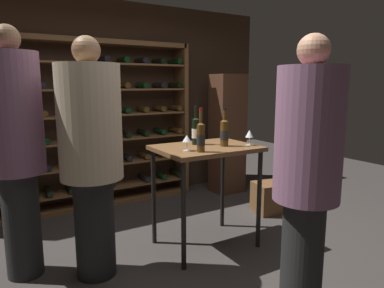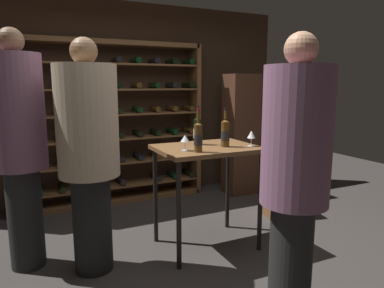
{
  "view_description": "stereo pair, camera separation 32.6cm",
  "coord_description": "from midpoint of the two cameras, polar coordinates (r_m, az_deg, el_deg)",
  "views": [
    {
      "loc": [
        -1.5,
        -2.48,
        1.59
      ],
      "look_at": [
        0.15,
        0.28,
        1.03
      ],
      "focal_mm": 32.75,
      "sensor_mm": 36.0,
      "label": 1
    },
    {
      "loc": [
        -1.22,
        -2.63,
        1.59
      ],
      "look_at": [
        0.15,
        0.28,
        1.03
      ],
      "focal_mm": 32.75,
      "sensor_mm": 36.0,
      "label": 2
    }
  ],
  "objects": [
    {
      "name": "back_wall",
      "position": [
        4.94,
        -15.03,
        6.5
      ],
      "size": [
        4.73,
        0.1,
        2.67
      ],
      "primitive_type": "cube",
      "color": "#3D2B1E",
      "rests_on": "ground"
    },
    {
      "name": "tasting_table",
      "position": [
        3.35,
        -0.48,
        -2.58
      ],
      "size": [
        0.94,
        0.7,
        1.0
      ],
      "color": "brown",
      "rests_on": "ground"
    },
    {
      "name": "wine_bottle_gold_foil",
      "position": [
        3.41,
        -2.1,
        2.19
      ],
      "size": [
        0.08,
        0.08,
        0.38
      ],
      "color": "black",
      "rests_on": "tasting_table"
    },
    {
      "name": "wine_bottle_amber_reserve",
      "position": [
        3.02,
        -1.64,
        1.2
      ],
      "size": [
        0.07,
        0.07,
        0.38
      ],
      "color": "#4C3314",
      "rests_on": "tasting_table"
    },
    {
      "name": "wine_crate",
      "position": [
        4.51,
        11.11,
        -8.49
      ],
      "size": [
        0.54,
        0.43,
        0.37
      ],
      "primitive_type": "cube",
      "rotation": [
        0.0,
        0.0,
        -0.2
      ],
      "color": "brown",
      "rests_on": "ground"
    },
    {
      "name": "person_guest_blue_shirt",
      "position": [
        2.39,
        14.58,
        -3.56
      ],
      "size": [
        0.44,
        0.44,
        1.9
      ],
      "rotation": [
        0.0,
        0.0,
        -0.76
      ],
      "color": "black",
      "rests_on": "ground"
    },
    {
      "name": "ground_plane",
      "position": [
        3.3,
        -2.7,
        -18.98
      ],
      "size": [
        10.38,
        10.38,
        0.0
      ],
      "primitive_type": "plane",
      "color": "#383330"
    },
    {
      "name": "display_cabinet",
      "position": [
        5.13,
        3.98,
        1.62
      ],
      "size": [
        0.44,
        0.36,
        1.72
      ],
      "primitive_type": "cube",
      "color": "#4C2D1E",
      "rests_on": "ground"
    },
    {
      "name": "wine_bottle_red_label",
      "position": [
        3.32,
        2.5,
        1.9
      ],
      "size": [
        0.08,
        0.08,
        0.36
      ],
      "color": "#4C3314",
      "rests_on": "tasting_table"
    },
    {
      "name": "person_guest_khaki",
      "position": [
        3.18,
        -29.53,
        0.19
      ],
      "size": [
        0.44,
        0.44,
        2.03
      ],
      "rotation": [
        0.0,
        0.0,
        1.63
      ],
      "color": "black",
      "rests_on": "ground"
    },
    {
      "name": "person_bystander_red_print",
      "position": [
        2.94,
        -19.2,
        -0.9
      ],
      "size": [
        0.5,
        0.5,
        1.95
      ],
      "rotation": [
        0.0,
        0.0,
        -1.7
      ],
      "color": "black",
      "rests_on": "ground"
    },
    {
      "name": "wine_glass_stemmed_left",
      "position": [
        3.38,
        6.64,
        1.56
      ],
      "size": [
        0.08,
        0.08,
        0.15
      ],
      "color": "silver",
      "rests_on": "tasting_table"
    },
    {
      "name": "wine_glass_stemmed_right",
      "position": [
        3.09,
        -3.87,
        0.75
      ],
      "size": [
        0.08,
        0.08,
        0.14
      ],
      "color": "silver",
      "rests_on": "tasting_table"
    },
    {
      "name": "wine_rack",
      "position": [
        4.7,
        -17.06,
        2.8
      ],
      "size": [
        2.54,
        0.32,
        2.13
      ],
      "color": "brown",
      "rests_on": "ground"
    }
  ]
}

